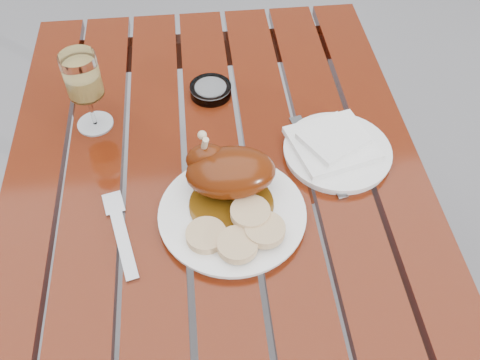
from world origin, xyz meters
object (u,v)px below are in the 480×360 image
object	(u,v)px
side_plate	(337,152)
ashtray	(211,90)
dinner_plate	(232,215)
wine_glass	(87,92)
table	(223,293)

from	to	relation	value
side_plate	ashtray	world-z (taller)	ashtray
ashtray	dinner_plate	bearing A→B (deg)	-87.42
side_plate	ashtray	xyz separation A→B (m)	(-0.23, 0.21, 0.00)
wine_glass	side_plate	world-z (taller)	wine_glass
wine_glass	table	bearing A→B (deg)	-41.60
table	ashtray	bearing A→B (deg)	88.62
dinner_plate	side_plate	size ratio (longest dim) A/B	1.24
table	wine_glass	distance (m)	0.56
table	wine_glass	size ratio (longest dim) A/B	6.95
wine_glass	side_plate	xyz separation A→B (m)	(0.48, -0.14, -0.08)
table	side_plate	bearing A→B (deg)	17.10
table	dinner_plate	xyz separation A→B (m)	(0.02, -0.06, 0.38)
dinner_plate	side_plate	distance (m)	0.25
wine_glass	dinner_plate	bearing A→B (deg)	-45.82
dinner_plate	wine_glass	bearing A→B (deg)	134.18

